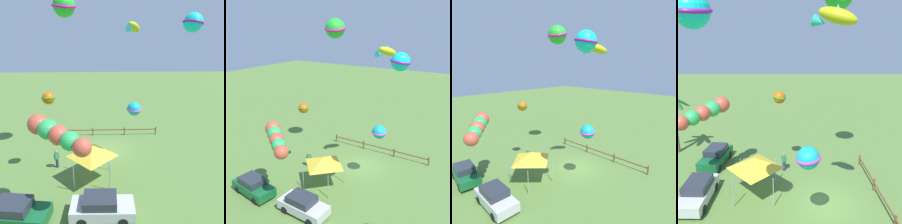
% 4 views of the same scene
% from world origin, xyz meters
% --- Properties ---
extents(ground_plane, '(120.00, 120.00, 0.00)m').
position_xyz_m(ground_plane, '(0.00, 0.00, 0.00)').
color(ground_plane, '#567A38').
extents(rail_fence, '(11.13, 0.12, 0.95)m').
position_xyz_m(rail_fence, '(-0.18, -3.77, 0.60)').
color(rail_fence, brown).
rests_on(rail_fence, ground).
extents(parked_car_0, '(3.94, 1.82, 1.51)m').
position_xyz_m(parked_car_0, '(0.53, 8.52, 0.75)').
color(parked_car_0, '#BCBCC1').
rests_on(parked_car_0, ground).
extents(parked_car_1, '(4.08, 2.16, 1.51)m').
position_xyz_m(parked_car_1, '(5.64, 8.81, 0.75)').
color(parked_car_1, '#145B2D').
rests_on(parked_car_1, ground).
extents(spectator_0, '(0.43, 0.43, 1.59)m').
position_xyz_m(spectator_0, '(4.43, 2.81, 0.81)').
color(spectator_0, '#2D3351').
rests_on(spectator_0, ground).
extents(festival_tent, '(2.86, 2.86, 2.85)m').
position_xyz_m(festival_tent, '(1.26, 4.69, 2.47)').
color(festival_tent, '#9E9EA3').
rests_on(festival_tent, ground).
extents(kite_ball_0, '(1.68, 1.67, 1.17)m').
position_xyz_m(kite_ball_0, '(-5.14, 5.42, 11.47)').
color(kite_ball_0, '#13D8D7').
extents(kite_tube_1, '(3.82, 3.08, 1.62)m').
position_xyz_m(kite_tube_1, '(2.98, 8.34, 5.58)').
color(kite_tube_1, '#CC4E3A').
extents(kite_fish_2, '(1.70, 2.23, 1.14)m').
position_xyz_m(kite_fish_2, '(-2.15, 0.37, 11.51)').
color(kite_fish_2, gold).
extents(kite_ball_3, '(2.58, 2.58, 1.88)m').
position_xyz_m(kite_ball_3, '(3.59, -0.84, 13.27)').
color(kite_ball_3, green).
extents(kite_ball_4, '(1.22, 1.22, 0.96)m').
position_xyz_m(kite_ball_4, '(4.59, 3.11, 6.26)').
color(kite_ball_4, '#CE5A0E').
extents(kite_ball_5, '(1.54, 1.55, 1.21)m').
position_xyz_m(kite_ball_5, '(-2.32, 1.39, 4.78)').
color(kite_ball_5, '#17B0BF').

